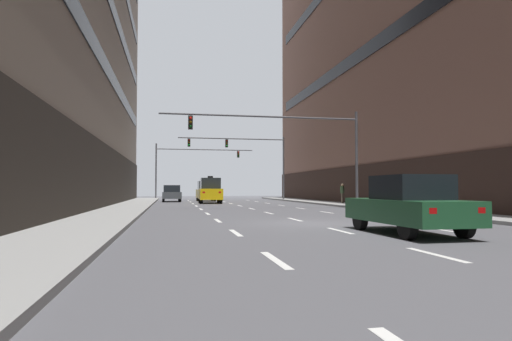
{
  "coord_description": "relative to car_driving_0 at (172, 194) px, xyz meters",
  "views": [
    {
      "loc": [
        -5.17,
        -15.88,
        1.32
      ],
      "look_at": [
        0.16,
        11.37,
        2.45
      ],
      "focal_mm": 30.72,
      "sensor_mm": 36.0,
      "label": 1
    }
  ],
  "objects": [
    {
      "name": "lane_stripe_l3_s10",
      "position": [
        8.32,
        3.67,
        -0.8
      ],
      "size": [
        0.16,
        2.0,
        0.01
      ],
      "primitive_type": "cube",
      "color": "silver",
      "rests_on": "ground"
    },
    {
      "name": "lane_stripe_l2_s7",
      "position": [
        5.05,
        -11.33,
        -0.8
      ],
      "size": [
        0.16,
        2.0,
        0.01
      ],
      "primitive_type": "cube",
      "color": "silver",
      "rests_on": "ground"
    },
    {
      "name": "lane_stripe_l2_s2",
      "position": [
        5.05,
        -36.33,
        -0.8
      ],
      "size": [
        0.16,
        2.0,
        0.01
      ],
      "primitive_type": "cube",
      "color": "silver",
      "rests_on": "ground"
    },
    {
      "name": "lane_stripe_l2_s5",
      "position": [
        5.05,
        -21.33,
        -0.8
      ],
      "size": [
        0.16,
        2.0,
        0.01
      ],
      "primitive_type": "cube",
      "color": "silver",
      "rests_on": "ground"
    },
    {
      "name": "lane_stripe_l1_s2",
      "position": [
        1.78,
        -36.33,
        -0.8
      ],
      "size": [
        0.16,
        2.0,
        0.01
      ],
      "primitive_type": "cube",
      "color": "silver",
      "rests_on": "ground"
    },
    {
      "name": "ground_plane",
      "position": [
        5.05,
        -28.33,
        -0.8
      ],
      "size": [
        120.0,
        120.0,
        0.0
      ],
      "primitive_type": "plane",
      "color": "#515156"
    },
    {
      "name": "lane_stripe_l1_s8",
      "position": [
        1.78,
        -6.33,
        -0.8
      ],
      "size": [
        0.16,
        2.0,
        0.01
      ],
      "primitive_type": "cube",
      "color": "silver",
      "rests_on": "ground"
    },
    {
      "name": "car_driving_0",
      "position": [
        0.0,
        0.0,
        0.0
      ],
      "size": [
        1.88,
        4.37,
        1.63
      ],
      "color": "black",
      "rests_on": "ground"
    },
    {
      "name": "pedestrian_1",
      "position": [
        13.26,
        -11.47,
        0.23
      ],
      "size": [
        0.4,
        0.41,
        1.56
      ],
      "color": "brown",
      "rests_on": "sidewalk_right"
    },
    {
      "name": "lane_stripe_l3_s7",
      "position": [
        8.32,
        -11.33,
        -0.8
      ],
      "size": [
        0.16,
        2.0,
        0.01
      ],
      "primitive_type": "cube",
      "color": "silver",
      "rests_on": "ground"
    },
    {
      "name": "lane_stripe_l1_s4",
      "position": [
        1.78,
        -26.33,
        -0.8
      ],
      "size": [
        0.16,
        2.0,
        0.01
      ],
      "primitive_type": "cube",
      "color": "silver",
      "rests_on": "ground"
    },
    {
      "name": "lane_stripe_l3_s9",
      "position": [
        8.32,
        -1.33,
        -0.8
      ],
      "size": [
        0.16,
        2.0,
        0.01
      ],
      "primitive_type": "cube",
      "color": "silver",
      "rests_on": "ground"
    },
    {
      "name": "lane_stripe_l1_s6",
      "position": [
        1.78,
        -16.33,
        -0.8
      ],
      "size": [
        0.16,
        2.0,
        0.01
      ],
      "primitive_type": "cube",
      "color": "silver",
      "rests_on": "ground"
    },
    {
      "name": "traffic_signal_1",
      "position": [
        7.98,
        2.0,
        4.4
      ],
      "size": [
        11.47,
        0.35,
        6.8
      ],
      "color": "#4C4C51",
      "rests_on": "sidewalk_right"
    },
    {
      "name": "lane_stripe_l2_s8",
      "position": [
        5.05,
        -6.33,
        -0.8
      ],
      "size": [
        0.16,
        2.0,
        0.01
      ],
      "primitive_type": "cube",
      "color": "silver",
      "rests_on": "ground"
    },
    {
      "name": "traffic_signal_0",
      "position": [
        7.71,
        -17.1,
        3.86
      ],
      "size": [
        12.95,
        0.35,
        6.28
      ],
      "color": "#4C4C51",
      "rests_on": "sidewalk_right"
    },
    {
      "name": "lane_stripe_l2_s4",
      "position": [
        5.05,
        -26.33,
        -0.8
      ],
      "size": [
        0.16,
        2.0,
        0.01
      ],
      "primitive_type": "cube",
      "color": "silver",
      "rests_on": "ground"
    },
    {
      "name": "lane_stripe_l1_s3",
      "position": [
        1.78,
        -31.33,
        -0.8
      ],
      "size": [
        0.16,
        2.0,
        0.01
      ],
      "primitive_type": "cube",
      "color": "silver",
      "rests_on": "ground"
    },
    {
      "name": "lane_stripe_l1_s5",
      "position": [
        1.78,
        -21.33,
        -0.8
      ],
      "size": [
        0.16,
        2.0,
        0.01
      ],
      "primitive_type": "cube",
      "color": "silver",
      "rests_on": "ground"
    },
    {
      "name": "traffic_signal_2",
      "position": [
        1.95,
        10.98,
        4.05
      ],
      "size": [
        12.15,
        0.34,
        6.73
      ],
      "color": "#4C4C51",
      "rests_on": "sidewalk_left"
    },
    {
      "name": "lane_stripe_l3_s5",
      "position": [
        8.32,
        -21.33,
        -0.8
      ],
      "size": [
        0.16,
        2.0,
        0.01
      ],
      "primitive_type": "cube",
      "color": "silver",
      "rests_on": "ground"
    },
    {
      "name": "pedestrian_0",
      "position": [
        12.65,
        -18.69,
        0.23
      ],
      "size": [
        0.27,
        0.52,
        1.56
      ],
      "color": "black",
      "rests_on": "sidewalk_right"
    },
    {
      "name": "lane_stripe_l3_s6",
      "position": [
        8.32,
        -16.33,
        -0.8
      ],
      "size": [
        0.16,
        2.0,
        0.01
      ],
      "primitive_type": "cube",
      "color": "silver",
      "rests_on": "ground"
    },
    {
      "name": "lane_stripe_l2_s3",
      "position": [
        5.05,
        -31.33,
        -0.8
      ],
      "size": [
        0.16,
        2.0,
        0.01
      ],
      "primitive_type": "cube",
      "color": "silver",
      "rests_on": "ground"
    },
    {
      "name": "lane_stripe_l1_s7",
      "position": [
        1.78,
        -11.33,
        -0.8
      ],
      "size": [
        0.16,
        2.0,
        0.01
      ],
      "primitive_type": "cube",
      "color": "silver",
      "rests_on": "ground"
    },
    {
      "name": "sidewalk_left",
      "position": [
        -2.9,
        -28.33,
        -0.73
      ],
      "size": [
        2.82,
        80.0,
        0.14
      ],
      "primitive_type": "cube",
      "color": "gray",
      "rests_on": "ground"
    },
    {
      "name": "lane_stripe_l2_s10",
      "position": [
        5.05,
        3.67,
        -0.8
      ],
      "size": [
        0.16,
        2.0,
        0.01
      ],
      "primitive_type": "cube",
      "color": "silver",
      "rests_on": "ground"
    },
    {
      "name": "taxi_driving_3",
      "position": [
        3.51,
        1.55,
        0.23
      ],
      "size": [
        1.84,
        4.31,
        2.25
      ],
      "color": "black",
      "rests_on": "ground"
    },
    {
      "name": "lane_stripe_l1_s9",
      "position": [
        1.78,
        -1.33,
        -0.8
      ],
      "size": [
        0.16,
        2.0,
        0.01
      ],
      "primitive_type": "cube",
      "color": "silver",
      "rests_on": "ground"
    },
    {
      "name": "lane_stripe_l2_s6",
      "position": [
        5.05,
        -16.33,
        -0.8
      ],
      "size": [
        0.16,
        2.0,
        0.01
      ],
      "primitive_type": "cube",
      "color": "silver",
      "rests_on": "ground"
    },
    {
      "name": "lane_stripe_l1_s10",
      "position": [
        1.78,
        3.67,
        -0.8
      ],
      "size": [
        0.16,
        2.0,
        0.01
      ],
      "primitive_type": "cube",
      "color": "silver",
      "rests_on": "ground"
    },
    {
      "name": "lane_stripe_l2_s9",
      "position": [
        5.05,
        -1.33,
        -0.8
      ],
      "size": [
        0.16,
        2.0,
        0.01
      ],
      "primitive_type": "cube",
      "color": "silver",
      "rests_on": "ground"
    },
    {
      "name": "sidewalk_right",
      "position": [
        13.0,
        -28.33,
        -0.73
      ],
      "size": [
        2.82,
        80.0,
        0.14
      ],
      "primitive_type": "cube",
      "color": "gray",
      "rests_on": "ground"
    },
    {
      "name": "taxi_driving_1",
      "position": [
        3.36,
        -5.13,
        0.31
      ],
      "size": [
        2.07,
        4.67,
        2.42
      ],
      "color": "black",
      "rests_on": "ground"
    },
    {
      "name": "lane_stripe_l3_s8",
      "position": [
        8.32,
        -6.33,
        -0.8
      ],
      "size": [
        0.16,
        2.0,
        0.01
      ],
      "primitive_type": "cube",
      "color": "silver",
      "rests_on": "ground"
    },
    {
      "name": "car_driving_2",
      "position": [
        6.64,
        -32.6,
        0.03
      ],
      "size": [
        1.94,
        4.54,
        1.7
      ],
      "color": "black",
      "rests_on": "ground"
    },
    {
      "name": "lane_stripe_l3_s3",
      "position": [
        8.32,
        -31.33,
        -0.8
      ],
      "size": [
        0.16,
        2.0,
        0.01
      ],
      "primitive_type": "cube",
      "color": "silver",
      "rests_on": "ground"
    },
    {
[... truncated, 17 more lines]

